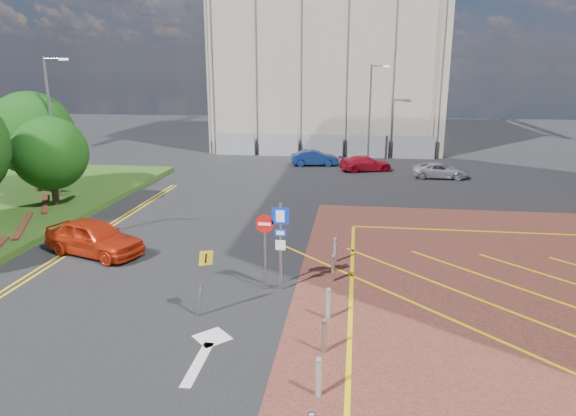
% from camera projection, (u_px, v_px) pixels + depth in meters
% --- Properties ---
extents(ground, '(140.00, 140.00, 0.00)m').
position_uv_depth(ground, '(262.00, 301.00, 17.41)').
color(ground, black).
rests_on(ground, ground).
extents(tree_c, '(4.00, 4.00, 4.90)m').
position_uv_depth(tree_c, '(50.00, 153.00, 27.87)').
color(tree_c, '#3D2B1C').
rests_on(tree_c, grass_bed).
extents(tree_d, '(5.00, 5.00, 6.08)m').
position_uv_depth(tree_d, '(31.00, 133.00, 30.95)').
color(tree_d, '#3D2B1C').
rests_on(tree_d, grass_bed).
extents(lamp_left_far, '(1.53, 0.16, 8.00)m').
position_uv_depth(lamp_left_far, '(52.00, 122.00, 29.52)').
color(lamp_left_far, '#9EA0A8').
rests_on(lamp_left_far, grass_bed).
extents(lamp_back, '(1.53, 0.16, 8.00)m').
position_uv_depth(lamp_back, '(371.00, 110.00, 42.53)').
color(lamp_back, '#9EA0A8').
rests_on(lamp_back, ground).
extents(sign_cluster, '(1.17, 0.12, 3.20)m').
position_uv_depth(sign_cluster, '(275.00, 238.00, 17.80)').
color(sign_cluster, '#9EA0A8').
rests_on(sign_cluster, ground).
extents(warning_sign, '(0.60, 0.39, 2.25)m').
position_uv_depth(warning_sign, '(203.00, 275.00, 15.94)').
color(warning_sign, '#9EA0A8').
rests_on(warning_sign, ground).
extents(bollard_row, '(0.14, 11.14, 0.90)m').
position_uv_depth(bollard_row, '(327.00, 315.00, 15.40)').
color(bollard_row, '#9EA0A8').
rests_on(bollard_row, forecourt).
extents(construction_building, '(21.20, 19.20, 22.00)m').
position_uv_depth(construction_building, '(331.00, 35.00, 52.80)').
color(construction_building, '#A49886').
rests_on(construction_building, ground).
extents(construction_fence, '(21.60, 0.06, 2.00)m').
position_uv_depth(construction_fence, '(334.00, 146.00, 45.72)').
color(construction_fence, gray).
rests_on(construction_fence, ground).
extents(car_red_left, '(4.81, 3.17, 1.52)m').
position_uv_depth(car_red_left, '(94.00, 237.00, 21.62)').
color(car_red_left, red).
rests_on(car_red_left, ground).
extents(car_blue_back, '(3.97, 1.90, 1.26)m').
position_uv_depth(car_blue_back, '(315.00, 158.00, 41.78)').
color(car_blue_back, navy).
rests_on(car_blue_back, ground).
extents(car_red_back, '(4.33, 2.82, 1.17)m').
position_uv_depth(car_red_back, '(366.00, 163.00, 39.56)').
color(car_red_back, '#AC0E22').
rests_on(car_red_back, ground).
extents(car_silver_back, '(3.94, 1.87, 1.09)m').
position_uv_depth(car_silver_back, '(440.00, 171.00, 36.99)').
color(car_silver_back, silver).
rests_on(car_silver_back, ground).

